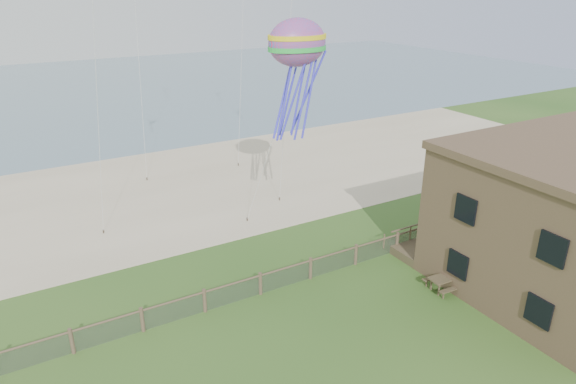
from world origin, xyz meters
The scene contains 7 objects.
ground centered at (0.00, 0.00, 0.00)m, with size 160.00×160.00×0.00m, color #2C521C.
sand_beach centered at (0.00, 22.00, 0.00)m, with size 72.00×20.00×0.02m, color tan.
ocean centered at (0.00, 66.00, 0.00)m, with size 160.00×68.00×0.02m, color slate.
chainlink_fence centered at (0.00, 6.00, 0.55)m, with size 36.20×0.20×1.25m, color #4B3A2A, non-canonical shape.
motel_deck centered at (13.00, 5.00, 0.25)m, with size 15.00×2.00×0.50m, color brown.
picnic_table centered at (5.61, 1.64, 0.44)m, with size 2.06×1.56×0.87m, color brown, non-canonical shape.
octopus_kite centered at (2.18, 11.17, 9.82)m, with size 3.50×2.47×7.20m, color #FF284D, non-canonical shape.
Camera 1 is at (-12.88, -13.97, 14.76)m, focal length 32.00 mm.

